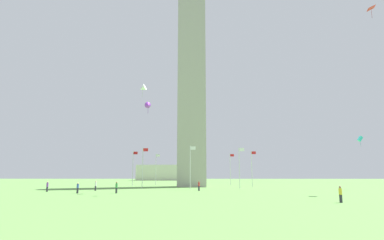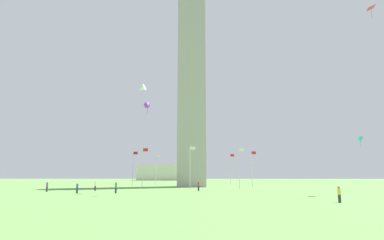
{
  "view_description": "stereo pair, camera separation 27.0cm",
  "coord_description": "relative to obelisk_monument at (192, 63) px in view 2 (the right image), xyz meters",
  "views": [
    {
      "loc": [
        1.9,
        -74.95,
        2.83
      ],
      "look_at": [
        0.0,
        0.0,
        15.65
      ],
      "focal_mm": 29.77,
      "sensor_mm": 36.0,
      "label": 1
    },
    {
      "loc": [
        2.17,
        -74.94,
        2.83
      ],
      "look_at": [
        0.0,
        0.0,
        15.65
      ],
      "focal_mm": 29.77,
      "sensor_mm": 36.0,
      "label": 2
    }
  ],
  "objects": [
    {
      "name": "flagpole_e",
      "position": [
        0.06,
        13.9,
        -25.44
      ],
      "size": [
        1.12,
        0.14,
        8.25
      ],
      "color": "silver",
      "rests_on": "ground"
    },
    {
      "name": "flagpole_w",
      "position": [
        0.06,
        -13.9,
        -25.44
      ],
      "size": [
        1.12,
        0.14,
        8.25
      ],
      "color": "silver",
      "rests_on": "ground"
    },
    {
      "name": "flagpole_se",
      "position": [
        -9.77,
        9.83,
        -25.44
      ],
      "size": [
        1.12,
        0.14,
        8.25
      ],
      "color": "silver",
      "rests_on": "ground"
    },
    {
      "name": "flagpole_ne",
      "position": [
        9.89,
        9.83,
        -25.44
      ],
      "size": [
        1.12,
        0.14,
        8.25
      ],
      "color": "silver",
      "rests_on": "ground"
    },
    {
      "name": "person_green_shirt",
      "position": [
        -10.78,
        -26.17,
        -29.1
      ],
      "size": [
        0.32,
        0.32,
        1.72
      ],
      "rotation": [
        0.0,
        0.0,
        1.64
      ],
      "color": "#2D2D38",
      "rests_on": "ground"
    },
    {
      "name": "distant_building",
      "position": [
        -16.29,
        79.92,
        -26.35
      ],
      "size": [
        23.26,
        13.69,
        7.21
      ],
      "color": "beige",
      "rests_on": "ground"
    },
    {
      "name": "ground_plane",
      "position": [
        0.0,
        0.0,
        -29.95
      ],
      "size": [
        260.0,
        260.0,
        0.0
      ],
      "primitive_type": "plane",
      "color": "#609347"
    },
    {
      "name": "kite_white_delta",
      "position": [
        -7.65,
        -23.9,
        -12.99
      ],
      "size": [
        1.53,
        1.34,
        2.21
      ],
      "color": "white"
    },
    {
      "name": "flagpole_s",
      "position": [
        -13.84,
        0.0,
        -25.44
      ],
      "size": [
        1.12,
        0.14,
        8.25
      ],
      "color": "silver",
      "rests_on": "ground"
    },
    {
      "name": "flagpole_sw",
      "position": [
        -9.77,
        -9.83,
        -25.44
      ],
      "size": [
        1.12,
        0.14,
        8.25
      ],
      "color": "silver",
      "rests_on": "ground"
    },
    {
      "name": "person_red_shirt",
      "position": [
        1.67,
        -18.67,
        -29.1
      ],
      "size": [
        0.32,
        0.32,
        1.72
      ],
      "rotation": [
        0.0,
        0.0,
        1.51
      ],
      "color": "#2D2D38",
      "rests_on": "ground"
    },
    {
      "name": "person_purple_shirt",
      "position": [
        -23.24,
        -22.27,
        -29.11
      ],
      "size": [
        0.32,
        0.32,
        1.71
      ],
      "rotation": [
        0.0,
        0.0,
        1.36
      ],
      "color": "#2D2D38",
      "rests_on": "ground"
    },
    {
      "name": "kite_purple_delta",
      "position": [
        -5.69,
        -29.53,
        -17.12
      ],
      "size": [
        1.21,
        1.28,
        1.82
      ],
      "color": "purple"
    },
    {
      "name": "person_yellow_shirt",
      "position": [
        16.12,
        -41.57,
        -29.13
      ],
      "size": [
        0.32,
        0.32,
        1.66
      ],
      "rotation": [
        0.0,
        0.0,
        1.97
      ],
      "color": "#2D2D38",
      "rests_on": "ground"
    },
    {
      "name": "obelisk_monument",
      "position": [
        0.0,
        0.0,
        0.0
      ],
      "size": [
        6.59,
        6.59,
        59.91
      ],
      "color": "#A8A399",
      "rests_on": "ground"
    },
    {
      "name": "flagpole_n",
      "position": [
        13.96,
        0.0,
        -25.44
      ],
      "size": [
        1.12,
        0.14,
        8.25
      ],
      "color": "silver",
      "rests_on": "ground"
    },
    {
      "name": "person_white_shirt",
      "position": [
        -16.43,
        -18.62,
        -29.12
      ],
      "size": [
        0.32,
        0.32,
        1.67
      ],
      "rotation": [
        0.0,
        0.0,
        1.02
      ],
      "color": "#2D2D38",
      "rests_on": "ground"
    },
    {
      "name": "kite_red_diamond",
      "position": [
        30.81,
        -24.64,
        0.41
      ],
      "size": [
        1.5,
        1.56,
        2.07
      ],
      "color": "red"
    },
    {
      "name": "kite_cyan_box",
      "position": [
        33.17,
        -12.36,
        -20.27
      ],
      "size": [
        1.07,
        0.66,
        2.07
      ],
      "color": "#33C6D1"
    },
    {
      "name": "person_blue_shirt",
      "position": [
        -16.61,
        -26.39,
        -29.16
      ],
      "size": [
        0.32,
        0.32,
        1.61
      ],
      "rotation": [
        0.0,
        0.0,
        0.71
      ],
      "color": "#2D2D38",
      "rests_on": "ground"
    },
    {
      "name": "flagpole_nw",
      "position": [
        9.89,
        -9.83,
        -25.44
      ],
      "size": [
        1.12,
        0.14,
        8.25
      ],
      "color": "silver",
      "rests_on": "ground"
    }
  ]
}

